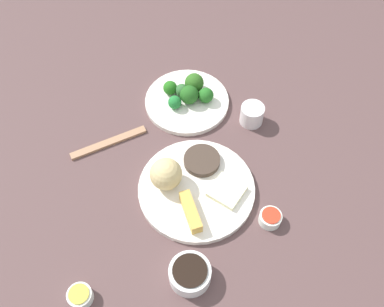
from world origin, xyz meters
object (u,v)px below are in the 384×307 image
object	(u,v)px
broccoli_plate	(187,101)
teacup	(252,114)
soy_sauce_bowl	(190,274)
sauce_ramekin_sweet_and_sour	(270,218)
sauce_ramekin_hot_mustard	(80,296)
chopsticks_pair	(109,142)
main_plate	(196,189)

from	to	relation	value
broccoli_plate	teacup	xyz separation A→B (m)	(-0.18, -0.05, 0.02)
soy_sauce_bowl	sauce_ramekin_sweet_and_sour	xyz separation A→B (m)	(-0.07, -0.22, -0.01)
sauce_ramekin_hot_mustard	chopsticks_pair	bearing A→B (deg)	-57.14
sauce_ramekin_hot_mustard	chopsticks_pair	world-z (taller)	sauce_ramekin_hot_mustard
main_plate	soy_sauce_bowl	xyz separation A→B (m)	(-0.11, 0.18, 0.01)
soy_sauce_bowl	teacup	distance (m)	0.46
main_plate	sauce_ramekin_hot_mustard	bearing A→B (deg)	81.83
broccoli_plate	sauce_ramekin_sweet_and_sour	size ratio (longest dim) A/B	4.46
soy_sauce_bowl	chopsticks_pair	distance (m)	0.42
main_plate	chopsticks_pair	bearing A→B (deg)	3.03
teacup	chopsticks_pair	world-z (taller)	teacup
main_plate	soy_sauce_bowl	bearing A→B (deg)	121.07
broccoli_plate	soy_sauce_bowl	size ratio (longest dim) A/B	2.56
main_plate	chopsticks_pair	world-z (taller)	main_plate
main_plate	sauce_ramekin_sweet_and_sour	world-z (taller)	sauce_ramekin_sweet_and_sour
sauce_ramekin_sweet_and_sour	soy_sauce_bowl	bearing A→B (deg)	70.90
main_plate	sauce_ramekin_hot_mustard	distance (m)	0.36
soy_sauce_bowl	broccoli_plate	bearing A→B (deg)	-53.75
teacup	chopsticks_pair	xyz separation A→B (m)	(0.27, 0.28, -0.02)
main_plate	sauce_ramekin_sweet_and_sour	distance (m)	0.19
main_plate	chopsticks_pair	xyz separation A→B (m)	(0.27, 0.01, -0.00)
broccoli_plate	main_plate	bearing A→B (deg)	130.21
main_plate	soy_sauce_bowl	size ratio (longest dim) A/B	3.11
main_plate	teacup	xyz separation A→B (m)	(0.00, -0.26, 0.02)
broccoli_plate	soy_sauce_bowl	world-z (taller)	soy_sauce_bowl
sauce_ramekin_sweet_and_sour	chopsticks_pair	size ratio (longest dim) A/B	0.25
sauce_ramekin_sweet_and_sour	chopsticks_pair	distance (m)	0.46
broccoli_plate	teacup	bearing A→B (deg)	-165.00
broccoli_plate	sauce_ramekin_hot_mustard	world-z (taller)	sauce_ramekin_hot_mustard
teacup	chopsticks_pair	distance (m)	0.39
sauce_ramekin_sweet_and_sour	teacup	xyz separation A→B (m)	(0.19, -0.23, 0.01)
soy_sauce_bowl	sauce_ramekin_hot_mustard	xyz separation A→B (m)	(0.16, 0.17, -0.01)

